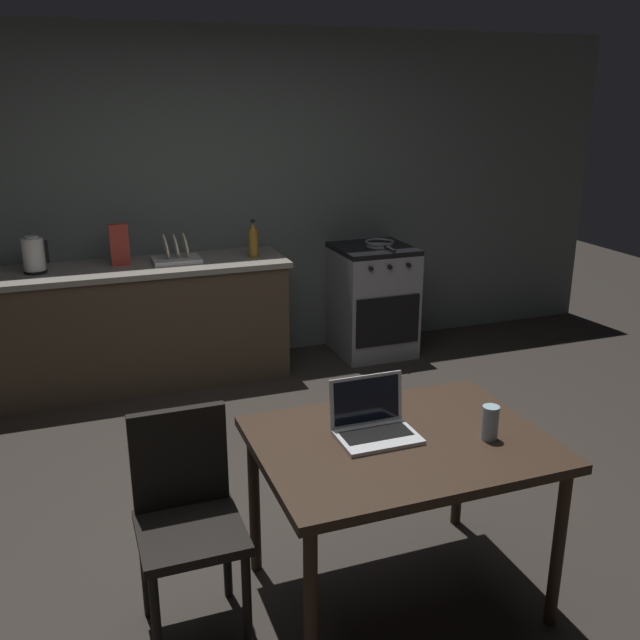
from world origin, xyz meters
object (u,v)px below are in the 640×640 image
at_px(frying_pan, 380,243).
at_px(drinking_glass, 490,423).
at_px(laptop, 374,425).
at_px(bottle, 253,240).
at_px(chair, 186,509).
at_px(stove_oven, 372,300).
at_px(electric_kettle, 34,255).
at_px(dish_rack, 176,255).
at_px(dining_table, 400,456).
at_px(cereal_box, 120,245).

relative_size(frying_pan, drinking_glass, 2.84).
relative_size(laptop, bottle, 1.13).
bearing_deg(bottle, laptop, -94.69).
xyz_separation_m(chair, frying_pan, (2.03, 2.60, 0.40)).
height_order(stove_oven, electric_kettle, electric_kettle).
relative_size(stove_oven, dish_rack, 2.64).
xyz_separation_m(dining_table, frying_pan, (1.18, 2.75, 0.25)).
relative_size(chair, cereal_box, 3.05).
height_order(bottle, frying_pan, bottle).
bearing_deg(drinking_glass, cereal_box, 111.65).
bearing_deg(laptop, cereal_box, 110.15).
height_order(electric_kettle, frying_pan, electric_kettle).
height_order(bottle, dish_rack, bottle).
distance_m(bottle, dish_rack, 0.58).
bearing_deg(electric_kettle, bottle, -1.88).
bearing_deg(frying_pan, stove_oven, 148.26).
bearing_deg(bottle, drinking_glass, -85.92).
relative_size(electric_kettle, bottle, 0.90).
distance_m(chair, cereal_box, 2.70).
bearing_deg(laptop, bottle, 90.35).
relative_size(bottle, dish_rack, 0.83).
bearing_deg(electric_kettle, stove_oven, -0.06).
relative_size(electric_kettle, drinking_glass, 1.80).
xyz_separation_m(stove_oven, cereal_box, (-1.96, 0.02, 0.60)).
height_order(chair, electric_kettle, electric_kettle).
xyz_separation_m(laptop, bottle, (0.22, 2.66, 0.24)).
relative_size(drinking_glass, cereal_box, 0.48).
relative_size(bottle, frying_pan, 0.70).
distance_m(laptop, drinking_glass, 0.46).
bearing_deg(cereal_box, frying_pan, -1.42).
xyz_separation_m(electric_kettle, frying_pan, (2.57, -0.03, -0.10)).
bearing_deg(stove_oven, electric_kettle, 179.94).
distance_m(stove_oven, dining_table, 3.01).
xyz_separation_m(chair, cereal_box, (0.02, 2.65, 0.52)).
distance_m(chair, laptop, 0.81).
bearing_deg(dining_table, drinking_glass, -19.96).
bearing_deg(chair, dish_rack, 99.16).
bearing_deg(dining_table, chair, 170.14).
xyz_separation_m(electric_kettle, dish_rack, (0.96, 0.00, -0.07)).
relative_size(frying_pan, cereal_box, 1.36).
bearing_deg(bottle, stove_oven, 2.71).
relative_size(chair, dish_rack, 2.66).
height_order(electric_kettle, drinking_glass, electric_kettle).
bearing_deg(bottle, frying_pan, 1.12).
bearing_deg(bottle, dining_table, -92.69).
xyz_separation_m(electric_kettle, bottle, (1.52, -0.05, 0.01)).
bearing_deg(drinking_glass, dish_rack, 104.89).
height_order(chair, drinking_glass, chair).
bearing_deg(frying_pan, dining_table, -113.15).
height_order(chair, dish_rack, dish_rack).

